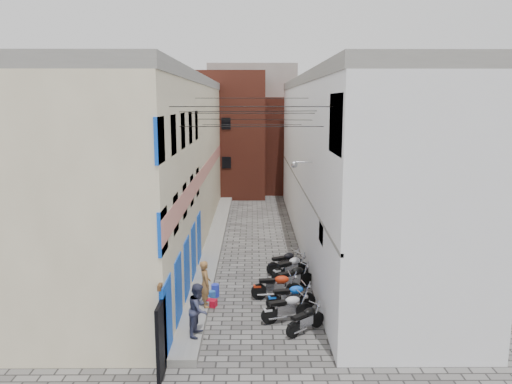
{
  "coord_description": "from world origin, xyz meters",
  "views": [
    {
      "loc": [
        0.05,
        -13.39,
        7.65
      ],
      "look_at": [
        0.21,
        12.22,
        3.0
      ],
      "focal_mm": 35.0,
      "sensor_mm": 36.0,
      "label": 1
    }
  ],
  "objects_px": {
    "motorcycle_g": "(285,261)",
    "person_b": "(199,309)",
    "motorcycle_b": "(287,306)",
    "red_crate": "(211,303)",
    "motorcycle_a": "(306,318)",
    "person_a": "(205,284)",
    "water_jug_near": "(212,297)",
    "motorcycle_f": "(291,267)",
    "motorcycle_d": "(276,285)",
    "motorcycle_e": "(293,277)",
    "motorcycle_c": "(291,295)",
    "water_jug_far": "(215,290)"
  },
  "relations": [
    {
      "from": "motorcycle_g",
      "to": "motorcycle_f",
      "type": "bearing_deg",
      "value": -18.01
    },
    {
      "from": "motorcycle_a",
      "to": "motorcycle_g",
      "type": "distance_m",
      "value": 5.98
    },
    {
      "from": "person_b",
      "to": "water_jug_far",
      "type": "bearing_deg",
      "value": 9.08
    },
    {
      "from": "motorcycle_g",
      "to": "motorcycle_e",
      "type": "bearing_deg",
      "value": -25.16
    },
    {
      "from": "motorcycle_e",
      "to": "person_b",
      "type": "distance_m",
      "value": 5.62
    },
    {
      "from": "motorcycle_d",
      "to": "motorcycle_e",
      "type": "xyz_separation_m",
      "value": [
        0.72,
        0.92,
        -0.0
      ]
    },
    {
      "from": "water_jug_near",
      "to": "water_jug_far",
      "type": "xyz_separation_m",
      "value": [
        0.09,
        0.57,
        0.03
      ]
    },
    {
      "from": "person_a",
      "to": "motorcycle_f",
      "type": "bearing_deg",
      "value": -61.53
    },
    {
      "from": "motorcycle_d",
      "to": "water_jug_far",
      "type": "bearing_deg",
      "value": -101.01
    },
    {
      "from": "water_jug_far",
      "to": "motorcycle_b",
      "type": "bearing_deg",
      "value": -40.36
    },
    {
      "from": "person_a",
      "to": "motorcycle_a",
      "type": "bearing_deg",
      "value": -131.8
    },
    {
      "from": "motorcycle_b",
      "to": "red_crate",
      "type": "height_order",
      "value": "motorcycle_b"
    },
    {
      "from": "motorcycle_f",
      "to": "person_a",
      "type": "distance_m",
      "value": 4.85
    },
    {
      "from": "motorcycle_a",
      "to": "water_jug_near",
      "type": "bearing_deg",
      "value": -168.58
    },
    {
      "from": "motorcycle_a",
      "to": "motorcycle_c",
      "type": "xyz_separation_m",
      "value": [
        -0.35,
        1.91,
        0.05
      ]
    },
    {
      "from": "motorcycle_a",
      "to": "motorcycle_c",
      "type": "distance_m",
      "value": 1.94
    },
    {
      "from": "red_crate",
      "to": "motorcycle_g",
      "type": "bearing_deg",
      "value": 51.22
    },
    {
      "from": "motorcycle_c",
      "to": "motorcycle_d",
      "type": "distance_m",
      "value": 1.12
    },
    {
      "from": "person_b",
      "to": "red_crate",
      "type": "xyz_separation_m",
      "value": [
        0.15,
        2.81,
        -0.98
      ]
    },
    {
      "from": "motorcycle_g",
      "to": "water_jug_near",
      "type": "relative_size",
      "value": 4.23
    },
    {
      "from": "motorcycle_a",
      "to": "water_jug_far",
      "type": "xyz_separation_m",
      "value": [
        -3.27,
        3.16,
        -0.25
      ]
    },
    {
      "from": "motorcycle_e",
      "to": "motorcycle_g",
      "type": "relative_size",
      "value": 1.05
    },
    {
      "from": "motorcycle_b",
      "to": "person_a",
      "type": "distance_m",
      "value": 3.1
    },
    {
      "from": "motorcycle_d",
      "to": "water_jug_far",
      "type": "height_order",
      "value": "motorcycle_d"
    },
    {
      "from": "person_a",
      "to": "motorcycle_g",
      "type": "bearing_deg",
      "value": -53.19
    },
    {
      "from": "motorcycle_b",
      "to": "motorcycle_g",
      "type": "height_order",
      "value": "motorcycle_b"
    },
    {
      "from": "motorcycle_d",
      "to": "red_crate",
      "type": "height_order",
      "value": "motorcycle_d"
    },
    {
      "from": "red_crate",
      "to": "water_jug_near",
      "type": "bearing_deg",
      "value": 90.0
    },
    {
      "from": "motorcycle_c",
      "to": "person_b",
      "type": "height_order",
      "value": "person_b"
    },
    {
      "from": "motorcycle_f",
      "to": "person_a",
      "type": "bearing_deg",
      "value": -80.73
    },
    {
      "from": "motorcycle_d",
      "to": "water_jug_far",
      "type": "distance_m",
      "value": 2.46
    },
    {
      "from": "motorcycle_f",
      "to": "red_crate",
      "type": "relative_size",
      "value": 4.84
    },
    {
      "from": "water_jug_far",
      "to": "red_crate",
      "type": "height_order",
      "value": "water_jug_far"
    },
    {
      "from": "motorcycle_a",
      "to": "water_jug_near",
      "type": "xyz_separation_m",
      "value": [
        -3.36,
        2.59,
        -0.28
      ]
    },
    {
      "from": "motorcycle_g",
      "to": "person_b",
      "type": "relative_size",
      "value": 1.1
    },
    {
      "from": "water_jug_far",
      "to": "motorcycle_e",
      "type": "bearing_deg",
      "value": 12.04
    },
    {
      "from": "motorcycle_g",
      "to": "red_crate",
      "type": "height_order",
      "value": "motorcycle_g"
    },
    {
      "from": "motorcycle_f",
      "to": "motorcycle_e",
      "type": "bearing_deg",
      "value": -36.61
    },
    {
      "from": "motorcycle_a",
      "to": "person_a",
      "type": "xyz_separation_m",
      "value": [
        -3.51,
        1.63,
        0.61
      ]
    },
    {
      "from": "person_b",
      "to": "water_jug_near",
      "type": "xyz_separation_m",
      "value": [
        0.15,
        3.22,
        -0.88
      ]
    },
    {
      "from": "red_crate",
      "to": "person_a",
      "type": "bearing_deg",
      "value": -105.31
    },
    {
      "from": "motorcycle_a",
      "to": "red_crate",
      "type": "relative_size",
      "value": 4.12
    },
    {
      "from": "motorcycle_a",
      "to": "person_a",
      "type": "distance_m",
      "value": 3.92
    },
    {
      "from": "person_b",
      "to": "person_a",
      "type": "bearing_deg",
      "value": 12.7
    },
    {
      "from": "motorcycle_g",
      "to": "water_jug_near",
      "type": "bearing_deg",
      "value": -72.01
    },
    {
      "from": "motorcycle_f",
      "to": "motorcycle_g",
      "type": "distance_m",
      "value": 0.94
    },
    {
      "from": "motorcycle_a",
      "to": "motorcycle_d",
      "type": "relative_size",
      "value": 0.87
    },
    {
      "from": "motorcycle_e",
      "to": "water_jug_near",
      "type": "xyz_separation_m",
      "value": [
        -3.23,
        -1.24,
        -0.35
      ]
    },
    {
      "from": "motorcycle_b",
      "to": "person_b",
      "type": "xyz_separation_m",
      "value": [
        -2.95,
        -1.49,
        0.56
      ]
    },
    {
      "from": "person_a",
      "to": "red_crate",
      "type": "bearing_deg",
      "value": -32.13
    }
  ]
}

